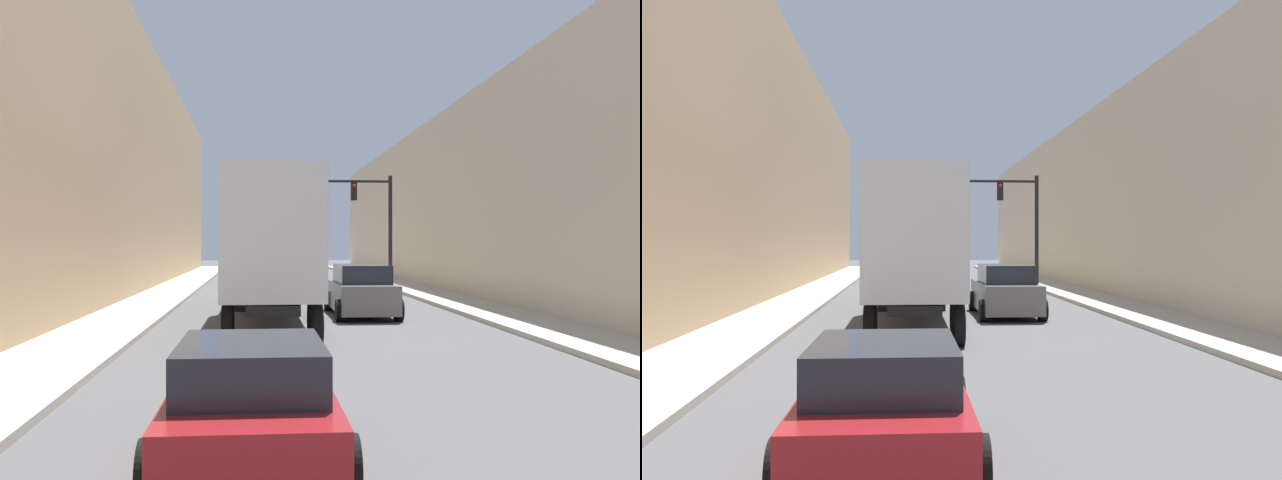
# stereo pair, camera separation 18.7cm
# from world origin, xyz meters

# --- Properties ---
(sidewalk_right) EXTENTS (2.41, 80.00, 0.15)m
(sidewalk_right) POSITION_xyz_m (6.16, 30.00, 0.07)
(sidewalk_right) COLOR #B2A899
(sidewalk_right) RESTS_ON ground
(sidewalk_left) EXTENTS (2.41, 80.00, 0.15)m
(sidewalk_left) POSITION_xyz_m (-6.16, 30.00, 0.07)
(sidewalk_left) COLOR #B2A899
(sidewalk_left) RESTS_ON ground
(building_right) EXTENTS (6.00, 80.00, 9.13)m
(building_right) POSITION_xyz_m (10.36, 30.00, 4.56)
(building_right) COLOR beige
(building_right) RESTS_ON ground
(building_left) EXTENTS (6.00, 80.00, 12.72)m
(building_left) POSITION_xyz_m (-10.36, 30.00, 6.36)
(building_left) COLOR tan
(building_left) RESTS_ON ground
(semi_truck) EXTENTS (2.43, 12.07, 4.29)m
(semi_truck) POSITION_xyz_m (-1.60, 21.06, 2.40)
(semi_truck) COLOR silver
(semi_truck) RESTS_ON ground
(sedan_car) EXTENTS (2.07, 4.22, 1.36)m
(sedan_car) POSITION_xyz_m (-2.04, 7.71, 0.65)
(sedan_car) COLOR maroon
(sedan_car) RESTS_ON ground
(suv_car) EXTENTS (2.12, 4.96, 1.73)m
(suv_car) POSITION_xyz_m (1.55, 23.41, 0.82)
(suv_car) COLOR slate
(suv_car) RESTS_ON ground
(traffic_signal_gantry) EXTENTS (5.70, 0.35, 5.88)m
(traffic_signal_gantry) POSITION_xyz_m (3.44, 35.17, 4.06)
(traffic_signal_gantry) COLOR black
(traffic_signal_gantry) RESTS_ON ground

